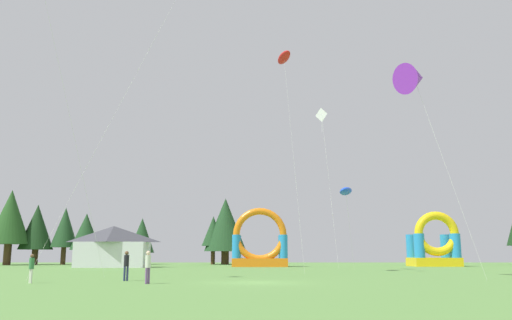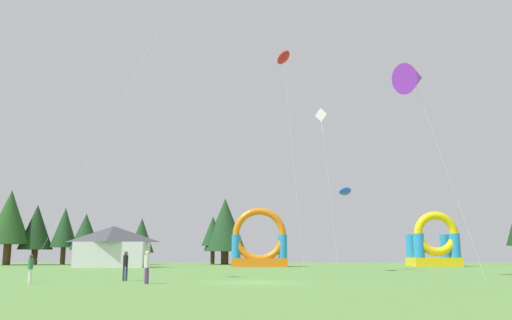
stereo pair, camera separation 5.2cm
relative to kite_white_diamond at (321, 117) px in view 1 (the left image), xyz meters
The scene contains 18 objects.
ground_plane 37.20m from the kite_white_diamond, 103.98° to the right, with size 120.00×120.00×0.00m, color #5B8C42.
kite_white_diamond is the anchor object (origin of this frame).
kite_red_parafoil 15.70m from the kite_white_diamond, 110.13° to the right, with size 2.06×5.60×20.08m.
kite_blue_parafoil 17.60m from the kite_white_diamond, 89.39° to the right, with size 2.11×4.49×7.57m.
kite_purple_delta 26.06m from the kite_white_diamond, 82.81° to the right, with size 4.10×5.36×15.08m.
person_near_camera 41.58m from the kite_white_diamond, 121.88° to the right, with size 0.38×0.38×1.55m.
person_midfield 37.68m from the kite_white_diamond, 117.41° to the right, with size 0.38×0.38×1.71m.
person_left_edge 39.32m from the kite_white_diamond, 112.64° to the right, with size 0.41×0.41×1.71m.
inflatable_blue_arch 17.19m from the kite_white_diamond, behind, with size 6.44×3.50×6.79m.
inflatable_orange_dome 20.72m from the kite_white_diamond, 11.51° to the left, with size 5.53×4.47×6.49m.
festival_tent 28.62m from the kite_white_diamond, behind, with size 7.65×4.04×4.58m.
tree_row_0 43.81m from the kite_white_diamond, 166.64° to the left, with size 5.43×5.43×10.04m.
tree_row_1 41.96m from the kite_white_diamond, 163.03° to the left, with size 4.60×4.60×8.20m.
tree_row_2 38.73m from the kite_white_diamond, 160.67° to the left, with size 3.70×3.70×7.82m.
tree_row_3 35.28m from the kite_white_diamond, 161.63° to the left, with size 4.05×4.05×6.88m.
tree_row_4 30.82m from the kite_white_diamond, 150.83° to the left, with size 3.56×3.56×6.45m.
tree_row_5 23.47m from the kite_white_diamond, 136.23° to the left, with size 3.21×3.21×6.71m.
tree_row_6 22.05m from the kite_white_diamond, 132.22° to the left, with size 5.96×5.96×9.28m.
Camera 1 is at (-0.08, -29.29, 1.61)m, focal length 36.73 mm.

